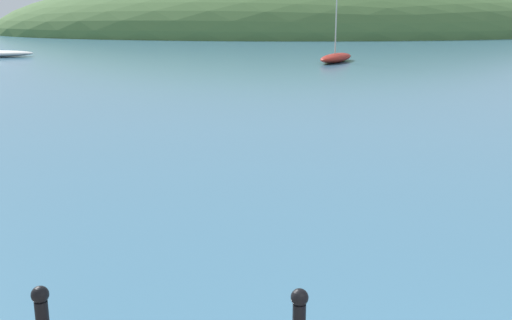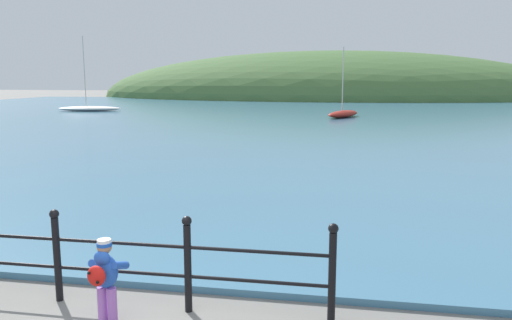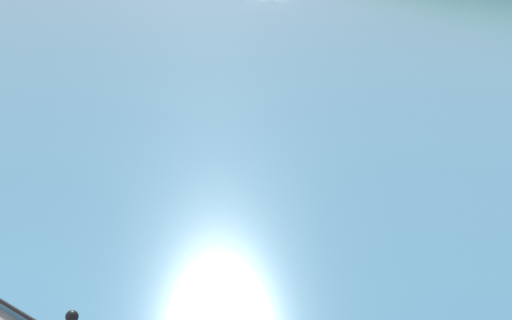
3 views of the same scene
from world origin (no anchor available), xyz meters
The scene contains 0 objects.
Camera 3 is at (6.32, -1.18, 4.46)m, focal length 42.00 mm.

